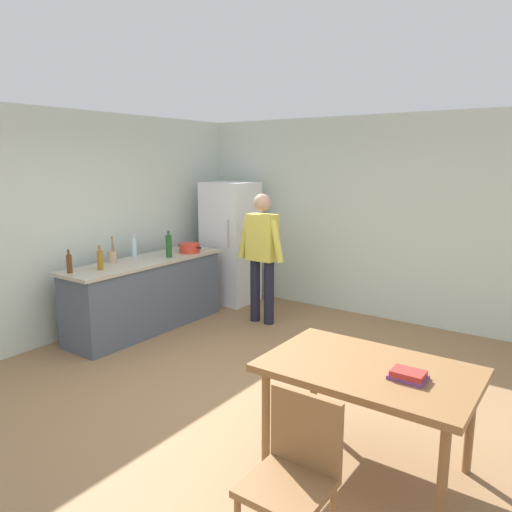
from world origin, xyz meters
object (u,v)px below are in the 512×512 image
Objects in this scene: cooking_pot at (189,248)px; chair at (295,468)px; refrigerator at (231,243)px; person at (262,250)px; utensil_jar at (112,256)px; bottle_beer_brown at (69,263)px; dining_table at (368,377)px; bottle_wine_green at (169,246)px; bottle_water_clear at (134,247)px; book_stack at (408,375)px; bottle_oil_amber at (100,260)px.

chair is at bearing -39.96° from cooking_pot.
refrigerator is 1.06× the size of person.
person is 1.87× the size of chair.
utensil_jar is (-0.29, -1.95, 0.08)m from refrigerator.
bottle_beer_brown reaches higher than cooking_pot.
chair is (-0.00, -0.97, -0.14)m from dining_table.
bottle_beer_brown is 0.76× the size of bottle_wine_green.
person reaches higher than bottle_water_clear.
cooking_pot is 0.40m from bottle_wine_green.
bottle_beer_brown is (-1.18, -2.02, 0.03)m from person.
chair is at bearing -106.89° from book_stack.
bottle_water_clear is (-1.29, -1.00, 0.05)m from person.
cooking_pot is (0.02, -0.92, 0.06)m from refrigerator.
bottle_wine_green is (0.03, -1.31, 0.15)m from refrigerator.
refrigerator is at bearing 87.94° from bottle_oil_amber.
dining_table is at bearing 170.81° from book_stack.
utensil_jar is (-0.31, -1.03, 0.02)m from cooking_pot.
cooking_pot is at bearing -88.81° from refrigerator.
bottle_water_clear is at bearing 97.66° from utensil_jar.
cooking_pot is at bearing 91.72° from bottle_wine_green.
cooking_pot is (-0.93, -0.37, -0.02)m from person.
chair is at bearing -30.10° from bottle_water_clear.
bottle_wine_green is at bearing 133.61° from chair.
dining_table is 4.37× the size of utensil_jar.
book_stack is (3.58, -2.75, -0.12)m from refrigerator.
chair is at bearing -22.36° from bottle_oil_amber.
bottle_wine_green is 1.49× the size of book_stack.
bottle_wine_green is (0.32, 0.63, 0.07)m from utensil_jar.
bottle_wine_green is at bearing -88.65° from refrigerator.
cooking_pot is 1.67m from bottle_beer_brown.
refrigerator reaches higher than cooking_pot.
cooking_pot is at bearing 85.75° from bottle_oil_amber.
person is 1.21× the size of dining_table.
cooking_pot is (-3.28, 2.75, 0.43)m from chair.
cooking_pot is at bearing 152.85° from book_stack.
refrigerator is 6.00× the size of bottle_water_clear.
refrigerator is 7.91× the size of book_stack.
utensil_jar reaches higher than bottle_water_clear.
person is 6.54× the size of bottle_beer_brown.
utensil_jar is 3.96m from book_stack.
refrigerator reaches higher than bottle_water_clear.
refrigerator reaches higher than bottle_oil_amber.
chair is 2.84× the size of utensil_jar.
utensil_jar reaches higher than bottle_oil_amber.
bottle_oil_amber is (0.26, -0.72, -0.01)m from bottle_water_clear.
utensil_jar is at bearing 168.32° from book_stack.
person is at bearing 37.87° from bottle_water_clear.
cooking_pot is 1.76× the size of book_stack.
bottle_water_clear reaches higher than book_stack.
person is 3.93m from chair.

